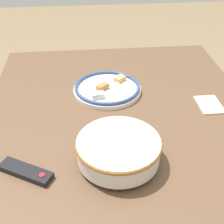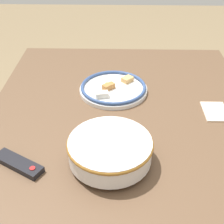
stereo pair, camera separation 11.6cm
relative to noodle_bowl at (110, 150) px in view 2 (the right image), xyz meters
The scene contains 5 objects.
dining_table 0.26m from the noodle_bowl, 10.67° to the right, with size 1.33×1.07×0.72m.
noodle_bowl is the anchor object (origin of this frame).
food_plate 0.44m from the noodle_bowl, ahead, with size 0.29×0.29×0.04m.
tv_remote 0.29m from the noodle_bowl, 95.26° to the left, with size 0.13×0.18×0.02m.
folded_napkin 0.50m from the noodle_bowl, 54.74° to the right, with size 0.13×0.09×0.01m.
Camera 2 is at (-0.96, 0.02, 1.43)m, focal length 50.00 mm.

